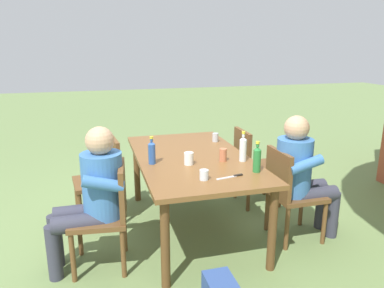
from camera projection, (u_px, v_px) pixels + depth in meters
The scene contains 16 objects.
ground_plane at pixel (192, 228), 3.66m from camera, with size 24.00×24.00×0.00m, color #6B844C.
dining_table at pixel (192, 164), 3.48m from camera, with size 1.83×1.03×0.75m.
chair_far_right at pixel (289, 190), 3.36m from camera, with size 0.44×0.44×0.87m.
chair_near_right at pixel (108, 211), 2.93m from camera, with size 0.49×0.49×0.87m.
chair_far_left at pixel (252, 163), 4.12m from camera, with size 0.44×0.44×0.87m.
chair_near_left at pixel (104, 176), 3.72m from camera, with size 0.49×0.49×0.87m.
person_in_white_shirt at pixel (301, 171), 3.34m from camera, with size 0.47×0.62×1.18m.
person_in_plaid_shirt at pixel (93, 192), 2.87m from camera, with size 0.47×0.62×1.18m.
bottle_green at pixel (257, 159), 3.01m from camera, with size 0.06×0.06×0.26m.
bottle_blue at pixel (152, 152), 3.22m from camera, with size 0.06×0.06×0.25m.
bottle_clear at pixel (243, 148), 3.29m from camera, with size 0.06×0.06×0.28m.
cup_steel at pixel (215, 137), 3.97m from camera, with size 0.07×0.07×0.09m, color #B2B7BC.
cup_terracotta at pixel (223, 155), 3.30m from camera, with size 0.07×0.07×0.12m, color #BC6B47.
cup_white at pixel (189, 159), 3.21m from camera, with size 0.08×0.08×0.11m, color white.
cup_glass at pixel (204, 175), 2.85m from camera, with size 0.07×0.07×0.08m, color silver.
table_knife at pixel (232, 177), 2.91m from camera, with size 0.07×0.24×0.01m.
Camera 1 is at (3.19, -0.88, 1.77)m, focal length 34.18 mm.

